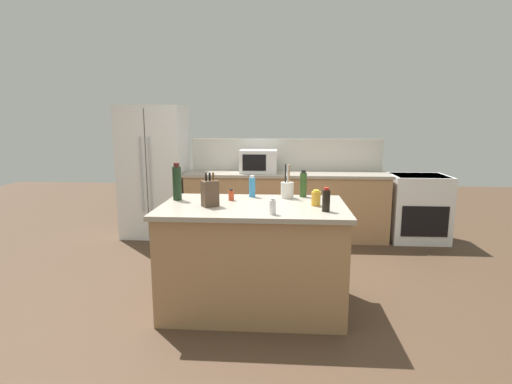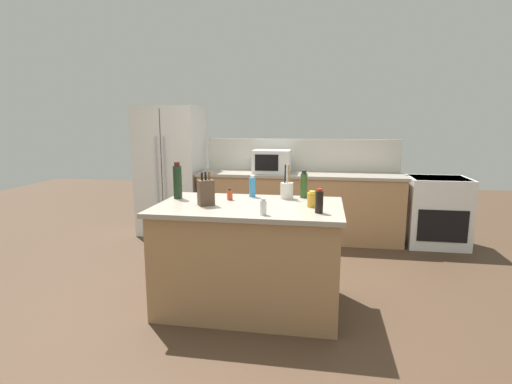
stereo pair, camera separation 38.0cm
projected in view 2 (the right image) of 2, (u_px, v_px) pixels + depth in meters
ground_plane at (250, 305)px, 3.64m from camera, size 14.00×14.00×0.00m
back_counter_run at (299, 206)px, 5.64m from camera, size 2.84×0.66×0.94m
wall_backsplash at (301, 155)px, 5.82m from camera, size 2.80×0.03×0.46m
kitchen_island at (249, 256)px, 3.56m from camera, size 1.61×0.99×0.94m
refrigerator at (171, 170)px, 5.92m from camera, size 0.89×0.75×1.87m
range_oven at (437, 211)px, 5.34m from camera, size 0.76×0.65×0.92m
microwave at (272, 161)px, 5.60m from camera, size 0.52×0.39×0.32m
knife_block at (206, 192)px, 3.43m from camera, size 0.16×0.15×0.29m
utensil_crock at (287, 190)px, 3.73m from camera, size 0.12×0.12×0.32m
spice_jar_paprika at (230, 195)px, 3.68m from camera, size 0.05×0.05×0.11m
salt_shaker at (263, 207)px, 3.09m from camera, size 0.05×0.05×0.13m
dish_soap_bottle at (252, 187)px, 3.82m from camera, size 0.06×0.06×0.21m
honey_jar at (312, 200)px, 3.37m from camera, size 0.08×0.08×0.14m
olive_oil_bottle at (304, 185)px, 3.77m from camera, size 0.07×0.07×0.26m
wine_bottle at (178, 181)px, 3.73m from camera, size 0.08×0.08×0.34m
soy_sauce_bottle at (319, 202)px, 3.15m from camera, size 0.06×0.06×0.19m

